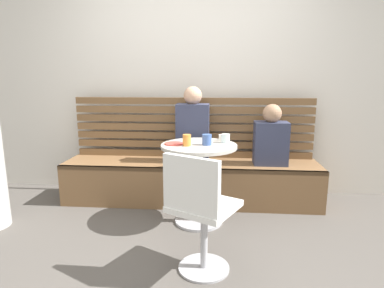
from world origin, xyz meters
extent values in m
plane|color=#514C47|center=(0.00, 0.00, 0.00)|extent=(8.00, 8.00, 0.00)
cube|color=silver|center=(0.00, 1.64, 1.45)|extent=(5.20, 0.10, 2.90)
cube|color=brown|center=(0.00, 1.20, 0.22)|extent=(2.70, 0.52, 0.44)
cube|color=brown|center=(0.00, 0.96, 0.42)|extent=(2.70, 0.04, 0.04)
cube|color=brown|center=(0.00, 1.44, 0.48)|extent=(2.65, 0.04, 0.07)
cube|color=brown|center=(0.00, 1.44, 0.59)|extent=(2.65, 0.04, 0.07)
cube|color=brown|center=(0.00, 1.44, 0.68)|extent=(2.65, 0.04, 0.07)
cube|color=brown|center=(0.00, 1.44, 0.78)|extent=(2.65, 0.04, 0.07)
cube|color=brown|center=(0.00, 1.44, 0.88)|extent=(2.65, 0.04, 0.07)
cube|color=brown|center=(0.00, 1.44, 0.97)|extent=(2.65, 0.04, 0.07)
cube|color=brown|center=(0.00, 1.44, 1.07)|extent=(2.65, 0.04, 0.07)
cylinder|color=#ADADB2|center=(0.12, 0.70, 0.01)|extent=(0.44, 0.44, 0.02)
cylinder|color=#ADADB2|center=(0.12, 0.70, 0.37)|extent=(0.07, 0.07, 0.69)
cylinder|color=#B7B2A8|center=(0.12, 0.70, 0.72)|extent=(0.68, 0.68, 0.03)
cylinder|color=#ADADB2|center=(0.20, -0.05, 0.01)|extent=(0.36, 0.36, 0.02)
cylinder|color=#ADADB2|center=(0.20, -0.05, 0.23)|extent=(0.05, 0.05, 0.45)
cube|color=white|center=(0.20, -0.05, 0.47)|extent=(0.54, 0.54, 0.04)
cube|color=white|center=(0.12, -0.21, 0.67)|extent=(0.37, 0.22, 0.36)
cube|color=#333851|center=(0.02, 1.23, 0.75)|extent=(0.34, 0.22, 0.62)
sphere|color=tan|center=(0.02, 1.23, 1.14)|extent=(0.19, 0.19, 0.19)
cube|color=#333851|center=(0.83, 1.19, 0.66)|extent=(0.34, 0.22, 0.44)
sphere|color=#A37A5B|center=(0.83, 1.19, 0.97)|extent=(0.19, 0.19, 0.19)
cylinder|color=#3D5B9E|center=(0.19, 0.68, 0.79)|extent=(0.08, 0.08, 0.09)
cylinder|color=orange|center=(0.02, 0.63, 0.79)|extent=(0.07, 0.07, 0.10)
cylinder|color=silver|center=(0.35, 0.80, 0.78)|extent=(0.08, 0.08, 0.08)
cylinder|color=silver|center=(0.32, 0.91, 0.77)|extent=(0.06, 0.06, 0.05)
cylinder|color=#DB4C42|center=(-0.10, 0.68, 0.75)|extent=(0.17, 0.17, 0.01)
camera|label=1|loc=(0.29, -2.10, 1.32)|focal=30.04mm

